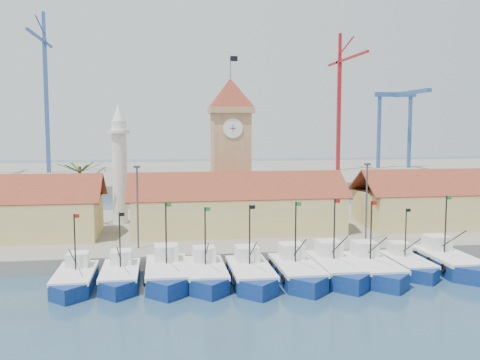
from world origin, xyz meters
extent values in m
plane|color=#1C384B|center=(0.00, 0.00, 0.00)|extent=(400.00, 400.00, 0.00)
cube|color=gray|center=(0.00, 24.00, 0.75)|extent=(140.00, 32.00, 1.50)
cube|color=gray|center=(0.00, 110.00, 1.00)|extent=(240.00, 80.00, 2.00)
cube|color=navy|center=(-17.39, 3.32, 0.48)|extent=(3.37, 7.61, 1.73)
cube|color=navy|center=(-17.39, -0.49, 0.48)|extent=(3.36, 3.36, 1.73)
cube|color=silver|center=(-17.39, 3.32, 1.35)|extent=(3.43, 7.83, 0.34)
cube|color=silver|center=(-17.39, 5.23, 2.12)|extent=(2.02, 2.12, 1.35)
cylinder|color=black|center=(-17.39, 3.80, 4.04)|extent=(0.13, 0.13, 5.38)
cube|color=#A5140F|center=(-17.15, 3.80, 6.54)|extent=(0.48, 0.02, 0.34)
cube|color=navy|center=(-13.36, 3.70, 0.48)|extent=(3.36, 7.60, 1.73)
cube|color=navy|center=(-13.36, -0.10, 0.48)|extent=(3.36, 3.36, 1.73)
cube|color=silver|center=(-13.36, 3.70, 1.34)|extent=(3.43, 7.81, 0.34)
cube|color=silver|center=(-13.36, 5.60, 2.11)|extent=(2.01, 2.11, 1.34)
cylinder|color=black|center=(-13.36, 4.18, 4.03)|extent=(0.13, 0.13, 5.37)
cube|color=black|center=(-13.12, 4.18, 6.52)|extent=(0.48, 0.02, 0.34)
cube|color=navy|center=(-9.05, 3.57, 0.54)|extent=(3.79, 8.57, 1.95)
cube|color=navy|center=(-9.05, -0.72, 0.54)|extent=(3.79, 3.79, 1.95)
cube|color=silver|center=(-9.05, 3.57, 1.52)|extent=(3.86, 8.81, 0.38)
cube|color=silver|center=(-9.05, 5.71, 2.38)|extent=(2.27, 2.38, 1.52)
cylinder|color=black|center=(-9.05, 4.11, 4.55)|extent=(0.15, 0.15, 6.06)
cube|color=#197226|center=(-8.78, 4.11, 7.36)|extent=(0.54, 0.02, 0.38)
cube|color=navy|center=(-5.39, 3.03, 0.51)|extent=(3.57, 8.08, 1.84)
cube|color=navy|center=(-5.39, -1.01, 0.51)|extent=(3.57, 3.57, 1.84)
cube|color=silver|center=(-5.39, 3.03, 1.43)|extent=(3.64, 8.31, 0.36)
cube|color=silver|center=(-5.39, 5.05, 2.24)|extent=(2.14, 2.24, 1.43)
cylinder|color=black|center=(-5.39, 3.54, 4.29)|extent=(0.14, 0.14, 5.71)
cube|color=#197226|center=(-5.13, 3.54, 6.94)|extent=(0.51, 0.02, 0.36)
cube|color=navy|center=(-1.23, 2.30, 0.53)|extent=(3.68, 8.32, 1.89)
cube|color=navy|center=(-1.23, -1.86, 0.53)|extent=(3.68, 3.68, 1.89)
cube|color=silver|center=(-1.23, 2.30, 1.47)|extent=(3.75, 8.55, 0.37)
cube|color=silver|center=(-1.23, 4.38, 2.31)|extent=(2.21, 2.31, 1.47)
cylinder|color=black|center=(-1.23, 2.83, 4.41)|extent=(0.15, 0.15, 5.88)
cube|color=black|center=(-0.97, 2.83, 7.14)|extent=(0.53, 0.02, 0.37)
cube|color=navy|center=(3.28, 2.45, 0.54)|extent=(3.77, 8.52, 1.94)
cube|color=navy|center=(3.28, -1.81, 0.54)|extent=(3.76, 3.76, 1.94)
cube|color=silver|center=(3.28, 2.45, 1.51)|extent=(3.84, 8.76, 0.38)
cube|color=silver|center=(3.28, 4.58, 2.37)|extent=(2.26, 2.37, 1.51)
cylinder|color=black|center=(3.28, 2.99, 4.52)|extent=(0.15, 0.15, 6.02)
cube|color=#197226|center=(3.55, 2.99, 7.32)|extent=(0.54, 0.02, 0.38)
cube|color=navy|center=(7.30, 2.89, 0.55)|extent=(3.84, 8.69, 1.97)
cube|color=navy|center=(7.30, -1.45, 0.55)|extent=(3.84, 3.84, 1.97)
cube|color=silver|center=(7.30, 2.89, 1.54)|extent=(3.92, 8.93, 0.38)
cube|color=silver|center=(7.30, 5.07, 2.41)|extent=(2.30, 2.41, 1.54)
cylinder|color=black|center=(7.30, 3.44, 4.61)|extent=(0.15, 0.15, 6.14)
cube|color=#A5140F|center=(7.57, 3.44, 7.46)|extent=(0.55, 0.02, 0.38)
cube|color=navy|center=(10.89, 2.42, 0.53)|extent=(3.73, 8.45, 1.92)
cube|color=navy|center=(10.89, -1.80, 0.53)|extent=(3.73, 3.73, 1.92)
cube|color=silver|center=(10.89, 2.42, 1.49)|extent=(3.81, 8.68, 0.37)
cube|color=silver|center=(10.89, 4.53, 2.35)|extent=(2.24, 2.35, 1.49)
cylinder|color=black|center=(10.89, 2.95, 4.48)|extent=(0.15, 0.15, 5.97)
cube|color=#A5140F|center=(11.15, 2.95, 7.25)|extent=(0.53, 0.02, 0.37)
cube|color=navy|center=(15.14, 3.77, 0.46)|extent=(3.21, 7.27, 1.65)
cube|color=navy|center=(15.14, 0.14, 0.46)|extent=(3.21, 3.21, 1.65)
cube|color=silver|center=(15.14, 3.77, 1.29)|extent=(3.28, 7.47, 0.32)
cube|color=silver|center=(15.14, 5.59, 2.02)|extent=(1.93, 2.02, 1.29)
cylinder|color=black|center=(15.14, 4.23, 3.86)|extent=(0.13, 0.13, 5.14)
cube|color=black|center=(15.37, 4.23, 6.24)|extent=(0.46, 0.02, 0.32)
cube|color=navy|center=(19.53, 3.79, 0.55)|extent=(3.82, 8.65, 1.97)
cube|color=navy|center=(19.53, -0.53, 0.55)|extent=(3.82, 3.82, 1.97)
cube|color=silver|center=(19.53, 3.79, 1.53)|extent=(3.90, 8.89, 0.38)
cube|color=silver|center=(19.53, 5.96, 2.40)|extent=(2.29, 2.40, 1.53)
cylinder|color=black|center=(19.53, 4.34, 4.59)|extent=(0.15, 0.15, 6.12)
cube|color=#197226|center=(19.80, 4.34, 7.43)|extent=(0.55, 0.02, 0.38)
cube|color=#D8C976|center=(0.00, 20.00, 3.75)|extent=(26.00, 10.00, 4.50)
cube|color=brown|center=(0.00, 17.50, 7.50)|extent=(27.04, 5.13, 3.21)
cube|color=brown|center=(0.00, 22.50, 7.50)|extent=(27.04, 5.13, 3.21)
cube|color=#D8C976|center=(32.00, 20.00, 3.75)|extent=(30.00, 10.00, 4.50)
cube|color=brown|center=(32.00, 22.50, 7.50)|extent=(31.20, 5.13, 3.21)
cube|color=tan|center=(0.00, 26.00, 9.00)|extent=(5.00, 5.00, 15.00)
cube|color=tan|center=(0.00, 26.00, 16.90)|extent=(5.80, 5.80, 0.80)
pyramid|color=brown|center=(0.00, 26.00, 19.20)|extent=(5.80, 5.80, 4.00)
cylinder|color=white|center=(0.00, 23.45, 14.50)|extent=(2.60, 0.15, 2.60)
cube|color=black|center=(0.00, 23.37, 14.50)|extent=(0.08, 0.02, 1.00)
cube|color=black|center=(0.00, 23.37, 14.50)|extent=(0.80, 0.02, 0.08)
cylinder|color=#3F3F44|center=(0.00, 26.00, 22.70)|extent=(0.10, 0.10, 3.00)
cube|color=black|center=(0.50, 26.00, 23.80)|extent=(1.00, 0.03, 0.70)
cylinder|color=silver|center=(-15.00, 28.00, 8.50)|extent=(2.00, 2.00, 14.00)
cylinder|color=silver|center=(-15.00, 28.00, 14.00)|extent=(3.00, 3.00, 0.40)
cone|color=silver|center=(-15.00, 28.00, 16.60)|extent=(1.80, 1.80, 2.40)
cylinder|color=brown|center=(-20.00, 26.00, 5.50)|extent=(0.44, 0.44, 8.00)
cube|color=#23531C|center=(-18.60, 26.00, 9.30)|extent=(2.80, 0.35, 1.18)
cube|color=#23531C|center=(-19.30, 27.21, 9.30)|extent=(1.71, 2.60, 1.18)
cube|color=#23531C|center=(-20.70, 27.21, 9.30)|extent=(1.71, 2.60, 1.18)
cube|color=#23531C|center=(-21.40, 26.00, 9.30)|extent=(2.80, 0.35, 1.18)
cube|color=#23531C|center=(-20.70, 24.79, 9.30)|extent=(1.71, 2.60, 1.18)
cube|color=#23531C|center=(-19.30, 24.79, 9.30)|extent=(1.71, 2.60, 1.18)
cylinder|color=#3F3F44|center=(-12.00, 12.00, 6.00)|extent=(0.20, 0.20, 9.00)
cube|color=#3F3F44|center=(-12.00, 12.00, 10.40)|extent=(0.70, 0.25, 0.25)
cylinder|color=#3F3F44|center=(14.00, 12.00, 6.00)|extent=(0.20, 0.20, 9.00)
cube|color=#3F3F44|center=(14.00, 12.00, 10.40)|extent=(0.70, 0.25, 0.25)
cube|color=#315596|center=(-40.20, 108.00, 20.36)|extent=(1.00, 1.00, 36.72)
cube|color=#315596|center=(-40.20, 99.26, 37.72)|extent=(0.60, 21.85, 0.60)
cube|color=#315596|center=(-40.20, 113.00, 37.72)|extent=(0.60, 10.00, 0.60)
cube|color=#315596|center=(-40.20, 108.00, 42.22)|extent=(0.80, 0.80, 7.00)
cube|color=maroon|center=(42.37, 105.00, 18.27)|extent=(1.00, 1.00, 32.53)
cube|color=maroon|center=(42.37, 95.48, 33.53)|extent=(0.60, 23.80, 0.60)
cube|color=maroon|center=(42.37, 110.00, 33.53)|extent=(0.60, 10.00, 0.60)
cube|color=maroon|center=(42.37, 105.00, 38.03)|extent=(0.80, 0.80, 7.00)
cube|color=#315596|center=(57.00, 110.00, 13.00)|extent=(0.90, 0.90, 22.00)
cube|color=#315596|center=(67.00, 110.00, 13.00)|extent=(0.90, 0.90, 22.00)
cube|color=#315596|center=(62.00, 110.00, 24.50)|extent=(13.00, 1.40, 1.40)
cube|color=#315596|center=(62.00, 100.00, 24.50)|extent=(1.40, 22.00, 1.00)
camera|label=1|loc=(-9.50, -46.24, 14.68)|focal=40.00mm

